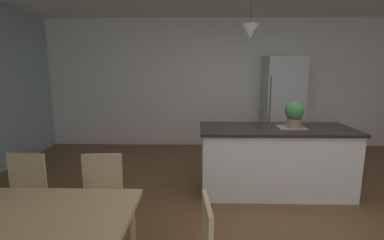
# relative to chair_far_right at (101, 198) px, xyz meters

# --- Properties ---
(ground_plane) EXTENTS (10.00, 8.40, 0.04)m
(ground_plane) POSITION_rel_chair_far_right_xyz_m (1.74, 0.42, -0.49)
(ground_plane) COLOR brown
(wall_back_kitchen) EXTENTS (10.00, 0.12, 2.70)m
(wall_back_kitchen) POSITION_rel_chair_far_right_xyz_m (1.74, 3.68, 0.88)
(wall_back_kitchen) COLOR white
(wall_back_kitchen) RESTS_ON ground_plane
(chair_far_right) EXTENTS (0.44, 0.44, 0.87)m
(chair_far_right) POSITION_rel_chair_far_right_xyz_m (0.00, 0.00, 0.00)
(chair_far_right) COLOR tan
(chair_far_right) RESTS_ON ground_plane
(chair_far_left) EXTENTS (0.43, 0.43, 0.87)m
(chair_far_left) POSITION_rel_chair_far_right_xyz_m (-0.77, 0.00, 0.00)
(chair_far_left) COLOR tan
(chair_far_left) RESTS_ON ground_plane
(kitchen_island) EXTENTS (2.02, 0.82, 0.91)m
(kitchen_island) POSITION_rel_chair_far_right_xyz_m (1.96, 1.24, -0.01)
(kitchen_island) COLOR silver
(kitchen_island) RESTS_ON ground_plane
(refrigerator) EXTENTS (0.74, 0.67, 1.90)m
(refrigerator) POSITION_rel_chair_far_right_xyz_m (2.63, 3.28, 0.48)
(refrigerator) COLOR silver
(refrigerator) RESTS_ON ground_plane
(pendant_over_island_main) EXTENTS (0.22, 0.22, 0.66)m
(pendant_over_island_main) POSITION_rel_chair_far_right_xyz_m (1.57, 1.24, 1.66)
(pendant_over_island_main) COLOR black
(potted_plant_on_island) EXTENTS (0.24, 0.24, 0.35)m
(potted_plant_on_island) POSITION_rel_chair_far_right_xyz_m (2.19, 1.24, 0.61)
(potted_plant_on_island) COLOR #8C664C
(potted_plant_on_island) RESTS_ON kitchen_island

